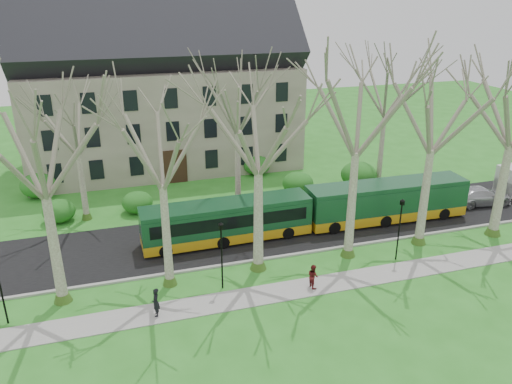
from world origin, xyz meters
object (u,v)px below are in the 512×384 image
at_px(bus_follow, 386,201).
at_px(pedestrian_b, 313,276).
at_px(pedestrian_a, 156,302).
at_px(sedan, 481,196).
at_px(bus_lead, 227,221).

relative_size(bus_follow, pedestrian_b, 8.47).
xyz_separation_m(bus_follow, pedestrian_b, (-9.25, -7.32, -0.84)).
bearing_deg(pedestrian_a, pedestrian_b, 96.11).
height_order(bus_follow, pedestrian_a, bus_follow).
distance_m(bus_follow, pedestrian_a, 20.12).
bearing_deg(sedan, pedestrian_b, 117.70).
bearing_deg(bus_follow, pedestrian_b, -140.10).
distance_m(sedan, pedestrian_a, 29.08).
relative_size(bus_follow, sedan, 2.45).
xyz_separation_m(pedestrian_a, pedestrian_b, (9.42, 0.14, -0.09)).
bearing_deg(bus_follow, pedestrian_a, -156.68).
distance_m(bus_lead, pedestrian_a, 9.74).
bearing_deg(bus_lead, pedestrian_b, -66.18).
xyz_separation_m(bus_follow, pedestrian_a, (-18.68, -7.45, -0.76)).
distance_m(bus_lead, bus_follow, 12.74).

